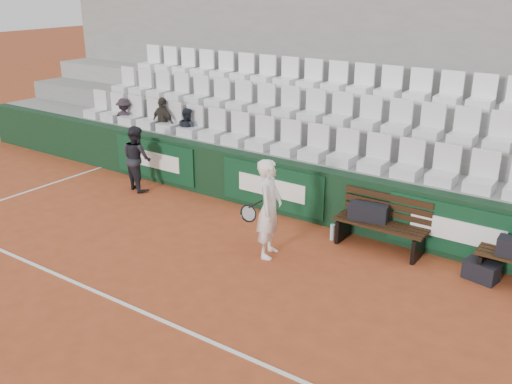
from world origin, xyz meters
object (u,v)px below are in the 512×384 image
object	(u,v)px
water_bottle_near	(332,232)
spectator_a	(123,101)
water_bottle_far	(466,270)
tennis_player	(269,209)
bench_left	(380,236)
spectator_b	(162,103)
sports_bag_left	(368,212)
spectator_c	(187,111)
ball_kid	(137,158)
sports_bag_ground	(481,271)

from	to	relation	value
water_bottle_near	spectator_a	world-z (taller)	spectator_a
water_bottle_far	tennis_player	size ratio (longest dim) A/B	0.16
spectator_a	tennis_player	bearing A→B (deg)	143.10
bench_left	spectator_b	size ratio (longest dim) A/B	1.28
sports_bag_left	spectator_b	distance (m)	5.52
bench_left	water_bottle_far	xyz separation A→B (m)	(1.44, -0.18, -0.10)
spectator_c	water_bottle_near	bearing A→B (deg)	176.56
sports_bag_left	water_bottle_near	distance (m)	0.72
sports_bag_left	spectator_b	size ratio (longest dim) A/B	0.53
bench_left	ball_kid	size ratio (longest dim) A/B	1.11
sports_bag_left	water_bottle_near	bearing A→B (deg)	-164.36
water_bottle_near	tennis_player	world-z (taller)	tennis_player
sports_bag_left	water_bottle_far	size ratio (longest dim) A/B	2.51
bench_left	spectator_c	bearing A→B (deg)	169.15
spectator_a	spectator_b	xyz separation A→B (m)	(1.23, 0.00, 0.08)
tennis_player	spectator_b	size ratio (longest dim) A/B	1.36
water_bottle_near	water_bottle_far	bearing A→B (deg)	-1.28
ball_kid	spectator_c	size ratio (longest dim) A/B	1.33
sports_bag_ground	water_bottle_far	xyz separation A→B (m)	(-0.20, -0.07, -0.02)
sports_bag_ground	spectator_c	bearing A→B (deg)	170.86
sports_bag_ground	tennis_player	distance (m)	3.26
water_bottle_near	spectator_b	world-z (taller)	spectator_b
bench_left	spectator_b	world-z (taller)	spectator_b
sports_bag_ground	water_bottle_far	world-z (taller)	sports_bag_ground
spectator_b	spectator_c	bearing A→B (deg)	-174.44
sports_bag_left	water_bottle_near	world-z (taller)	sports_bag_left
sports_bag_left	spectator_a	size ratio (longest dim) A/B	0.62
bench_left	tennis_player	bearing A→B (deg)	-138.51
sports_bag_left	water_bottle_far	xyz separation A→B (m)	(1.68, -0.20, -0.46)
water_bottle_far	spectator_c	bearing A→B (deg)	170.00
water_bottle_near	tennis_player	distance (m)	1.38
water_bottle_far	spectator_a	xyz separation A→B (m)	(-8.27, 1.12, 1.38)
water_bottle_far	ball_kid	distance (m)	6.75
water_bottle_far	spectator_b	distance (m)	7.27
spectator_a	spectator_b	bearing A→B (deg)	164.49
water_bottle_far	spectator_c	xyz separation A→B (m)	(-6.33, 1.12, 1.39)
sports_bag_left	water_bottle_far	distance (m)	1.75
sports_bag_left	tennis_player	bearing A→B (deg)	-132.50
ball_kid	water_bottle_near	bearing A→B (deg)	-162.63
sports_bag_left	spectator_b	xyz separation A→B (m)	(-5.36, 0.91, 1.00)
sports_bag_ground	water_bottle_near	world-z (taller)	sports_bag_ground
sports_bag_left	ball_kid	distance (m)	5.05
sports_bag_left	spectator_b	bearing A→B (deg)	170.32
sports_bag_ground	ball_kid	distance (m)	6.94
spectator_b	spectator_c	xyz separation A→B (m)	(0.70, 0.00, -0.07)
sports_bag_left	tennis_player	size ratio (longest dim) A/B	0.39
water_bottle_near	ball_kid	world-z (taller)	ball_kid
ball_kid	spectator_b	bearing A→B (deg)	-58.74
spectator_a	sports_bag_left	bearing A→B (deg)	156.60
spectator_b	sports_bag_ground	bearing A→B (deg)	177.29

